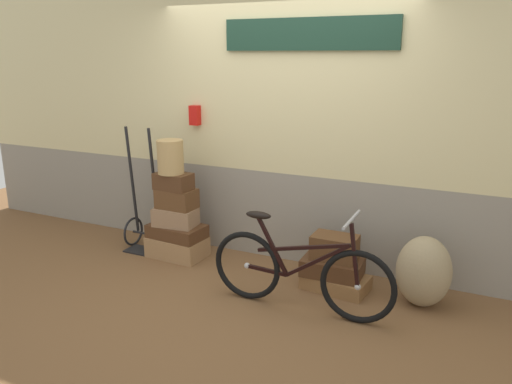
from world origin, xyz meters
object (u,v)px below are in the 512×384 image
at_px(suitcase_4, 173,181).
at_px(suitcase_7, 335,247).
at_px(suitcase_6, 332,267).
at_px(bicycle, 299,272).
at_px(suitcase_5, 336,282).
at_px(wicker_basket, 170,157).
at_px(burlap_sack, 424,272).
at_px(suitcase_0, 177,247).
at_px(suitcase_2, 176,217).
at_px(suitcase_3, 177,199).
at_px(luggage_trolley, 145,222).
at_px(suitcase_1, 177,231).

distance_m(suitcase_4, suitcase_7, 1.74).
xyz_separation_m(suitcase_6, bicycle, (-0.13, -0.51, 0.13)).
distance_m(suitcase_5, bicycle, 0.59).
relative_size(wicker_basket, burlap_sack, 0.55).
distance_m(suitcase_0, burlap_sack, 2.45).
relative_size(suitcase_2, suitcase_3, 1.10).
bearing_deg(suitcase_6, luggage_trolley, 176.78).
bearing_deg(luggage_trolley, suitcase_3, -4.74).
bearing_deg(suitcase_1, suitcase_2, -85.29).
distance_m(luggage_trolley, burlap_sack, 2.88).
height_order(suitcase_1, suitcase_2, suitcase_2).
relative_size(suitcase_2, burlap_sack, 0.69).
relative_size(suitcase_6, wicker_basket, 1.57).
distance_m(suitcase_1, luggage_trolley, 0.44).
bearing_deg(bicycle, suitcase_4, 161.70).
bearing_deg(bicycle, luggage_trolley, 164.11).
xyz_separation_m(suitcase_7, bicycle, (-0.14, -0.52, -0.05)).
relative_size(suitcase_6, luggage_trolley, 0.40).
distance_m(suitcase_1, suitcase_3, 0.35).
height_order(suitcase_1, suitcase_4, suitcase_4).
xyz_separation_m(suitcase_6, suitcase_7, (0.01, 0.01, 0.18)).
xyz_separation_m(suitcase_1, suitcase_2, (0.00, -0.01, 0.16)).
distance_m(wicker_basket, bicycle, 1.79).
height_order(suitcase_0, burlap_sack, burlap_sack).
bearing_deg(suitcase_0, bicycle, -16.92).
relative_size(suitcase_1, wicker_basket, 1.70).
height_order(luggage_trolley, burlap_sack, luggage_trolley).
relative_size(suitcase_1, suitcase_5, 1.01).
bearing_deg(suitcase_5, bicycle, -102.64).
bearing_deg(suitcase_4, suitcase_1, 48.34).
bearing_deg(suitcase_7, suitcase_2, -179.29).
xyz_separation_m(suitcase_0, luggage_trolley, (-0.44, 0.04, 0.19)).
xyz_separation_m(suitcase_2, wicker_basket, (-0.02, -0.01, 0.62)).
bearing_deg(suitcase_5, suitcase_2, -174.50).
bearing_deg(suitcase_4, suitcase_6, 2.80).
height_order(suitcase_3, suitcase_4, suitcase_4).
distance_m(suitcase_6, suitcase_7, 0.18).
bearing_deg(suitcase_2, luggage_trolley, 166.87).
distance_m(suitcase_4, luggage_trolley, 0.67).
distance_m(suitcase_4, burlap_sack, 2.50).
bearing_deg(suitcase_5, luggage_trolley, -175.87).
relative_size(suitcase_5, wicker_basket, 1.69).
distance_m(suitcase_3, suitcase_7, 1.68).
relative_size(suitcase_1, burlap_sack, 0.94).
relative_size(suitcase_0, suitcase_7, 1.47).
distance_m(suitcase_1, burlap_sack, 2.44).
bearing_deg(suitcase_3, suitcase_7, 1.07).
height_order(suitcase_0, suitcase_5, suitcase_0).
bearing_deg(suitcase_5, suitcase_3, -175.07).
bearing_deg(luggage_trolley, suitcase_4, -6.80).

